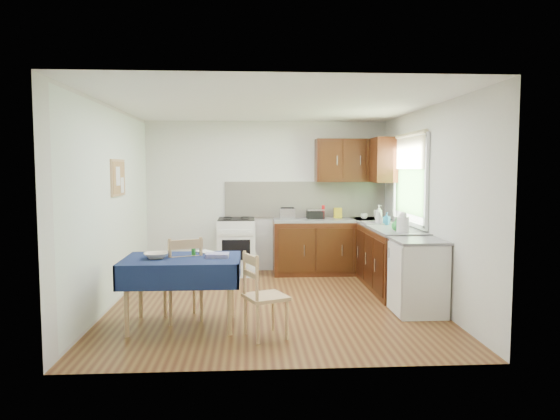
{
  "coord_description": "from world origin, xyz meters",
  "views": [
    {
      "loc": [
        -0.27,
        -6.23,
        1.71
      ],
      "look_at": [
        0.11,
        0.23,
        1.18
      ],
      "focal_mm": 32.0,
      "sensor_mm": 36.0,
      "label": 1
    }
  ],
  "objects": [
    {
      "name": "chair_near",
      "position": [
        -0.16,
        -1.28,
        0.46
      ],
      "size": [
        0.51,
        0.51,
        0.88
      ],
      "rotation": [
        0.0,
        0.0,
        1.97
      ],
      "color": "tan",
      "rests_on": "ground"
    },
    {
      "name": "yellow_packet",
      "position": [
        1.17,
        1.92,
        0.98
      ],
      "size": [
        0.13,
        0.09,
        0.17
      ],
      "primitive_type": "cube",
      "rotation": [
        0.0,
        0.0,
        -0.06
      ],
      "color": "gold",
      "rests_on": "worktop_back"
    },
    {
      "name": "cup",
      "position": [
        1.57,
        1.73,
        0.94
      ],
      "size": [
        0.11,
        0.11,
        0.09
      ],
      "primitive_type": "imported",
      "rotation": [
        0.0,
        0.0,
        -0.01
      ],
      "color": "silver",
      "rests_on": "worktop_back"
    },
    {
      "name": "plate_bowl",
      "position": [
        -1.29,
        -0.88,
        0.79
      ],
      "size": [
        0.31,
        0.31,
        0.06
      ],
      "primitive_type": "imported",
      "rotation": [
        0.0,
        0.0,
        0.23
      ],
      "color": "beige",
      "rests_on": "dining_table"
    },
    {
      "name": "sandwich_press",
      "position": [
        0.79,
        1.85,
        0.98
      ],
      "size": [
        0.27,
        0.24,
        0.16
      ],
      "rotation": [
        0.0,
        0.0,
        0.15
      ],
      "color": "black",
      "rests_on": "worktop_back"
    },
    {
      "name": "floor",
      "position": [
        0.0,
        0.0,
        0.0
      ],
      "size": [
        4.2,
        4.2,
        0.0
      ],
      "primitive_type": "plane",
      "color": "#512915",
      "rests_on": "ground"
    },
    {
      "name": "dish_rack",
      "position": [
        1.62,
        1.03,
        0.92
      ],
      "size": [
        0.42,
        0.32,
        0.2
      ],
      "rotation": [
        0.0,
        0.0,
        0.35
      ],
      "color": "gray",
      "rests_on": "worktop_right"
    },
    {
      "name": "wall_right",
      "position": [
        2.0,
        0.0,
        1.25
      ],
      "size": [
        0.02,
        4.2,
        2.5
      ],
      "primitive_type": "cube",
      "color": "silver",
      "rests_on": "ground"
    },
    {
      "name": "book",
      "position": [
        -0.85,
        -0.57,
        0.76
      ],
      "size": [
        0.24,
        0.25,
        0.02
      ],
      "primitive_type": "imported",
      "rotation": [
        0.0,
        0.0,
        0.66
      ],
      "color": "white",
      "rests_on": "dining_table"
    },
    {
      "name": "kettle",
      "position": [
        1.68,
        0.03,
        1.02
      ],
      "size": [
        0.16,
        0.16,
        0.27
      ],
      "color": "white",
      "rests_on": "worktop_right"
    },
    {
      "name": "soap_bottle_b",
      "position": [
        1.71,
        0.89,
        0.99
      ],
      "size": [
        0.11,
        0.12,
        0.18
      ],
      "primitive_type": "imported",
      "rotation": [
        0.0,
        0.0,
        2.43
      ],
      "color": "#1E69AF",
      "rests_on": "worktop_right"
    },
    {
      "name": "upper_cabinets",
      "position": [
        1.52,
        1.8,
        1.85
      ],
      "size": [
        1.2,
        0.85,
        0.7
      ],
      "color": "black",
      "rests_on": "wall_back"
    },
    {
      "name": "soap_bottle_a",
      "position": [
        1.62,
        1.0,
        1.04
      ],
      "size": [
        0.15,
        0.15,
        0.28
      ],
      "primitive_type": "imported",
      "rotation": [
        0.0,
        0.0,
        0.47
      ],
      "color": "white",
      "rests_on": "worktop_right"
    },
    {
      "name": "window",
      "position": [
        1.97,
        0.7,
        1.65
      ],
      "size": [
        0.04,
        1.48,
        1.26
      ],
      "color": "#305A25",
      "rests_on": "wall_right"
    },
    {
      "name": "ceiling",
      "position": [
        0.0,
        0.0,
        2.5
      ],
      "size": [
        4.0,
        4.2,
        0.02
      ],
      "primitive_type": "cube",
      "color": "white",
      "rests_on": "wall_back"
    },
    {
      "name": "sauce_bottle",
      "position": [
        0.9,
        1.76,
        1.01
      ],
      "size": [
        0.05,
        0.05,
        0.22
      ],
      "primitive_type": "cylinder",
      "color": "red",
      "rests_on": "worktop_back"
    },
    {
      "name": "wall_back",
      "position": [
        0.0,
        2.1,
        1.25
      ],
      "size": [
        4.0,
        0.02,
        2.5
      ],
      "primitive_type": "cube",
      "color": "silver",
      "rests_on": "ground"
    },
    {
      "name": "worktop_back",
      "position": [
        1.05,
        1.8,
        0.88
      ],
      "size": [
        1.9,
        0.6,
        0.04
      ],
      "primitive_type": "cube",
      "color": "slate",
      "rests_on": "base_cabinets"
    },
    {
      "name": "base_cabinets",
      "position": [
        1.36,
        1.26,
        0.43
      ],
      "size": [
        1.9,
        2.3,
        0.86
      ],
      "color": "black",
      "rests_on": "ground"
    },
    {
      "name": "wall_left",
      "position": [
        -2.0,
        0.0,
        1.25
      ],
      "size": [
        0.02,
        4.2,
        2.5
      ],
      "primitive_type": "cube",
      "color": "white",
      "rests_on": "ground"
    },
    {
      "name": "worktop_right",
      "position": [
        1.7,
        0.65,
        0.88
      ],
      "size": [
        0.6,
        1.7,
        0.04
      ],
      "primitive_type": "cube",
      "color": "slate",
      "rests_on": "base_cabinets"
    },
    {
      "name": "worktop_corner",
      "position": [
        1.7,
        1.8,
        0.88
      ],
      "size": [
        0.6,
        0.6,
        0.04
      ],
      "primitive_type": "cube",
      "color": "slate",
      "rests_on": "base_cabinets"
    },
    {
      "name": "chair_far",
      "position": [
        -1.03,
        -0.65,
        0.51
      ],
      "size": [
        0.54,
        0.54,
        0.96
      ],
      "rotation": [
        0.0,
        0.0,
        3.49
      ],
      "color": "tan",
      "rests_on": "ground"
    },
    {
      "name": "wall_front",
      "position": [
        0.0,
        -2.1,
        1.25
      ],
      "size": [
        4.0,
        0.02,
        2.5
      ],
      "primitive_type": "cube",
      "color": "silver",
      "rests_on": "ground"
    },
    {
      "name": "splashback",
      "position": [
        0.65,
        2.08,
        1.2
      ],
      "size": [
        2.7,
        0.02,
        0.6
      ],
      "primitive_type": "cube",
      "color": "#EFE2CA",
      "rests_on": "wall_back"
    },
    {
      "name": "dining_table",
      "position": [
        -1.01,
        -0.85,
        0.65
      ],
      "size": [
        1.25,
        0.85,
        0.75
      ],
      "rotation": [
        0.0,
        0.0,
        0.17
      ],
      "color": "#101B43",
      "rests_on": "ground"
    },
    {
      "name": "fridge",
      "position": [
        1.7,
        -0.55,
        0.44
      ],
      "size": [
        0.58,
        0.6,
        0.89
      ],
      "color": "white",
      "rests_on": "ground"
    },
    {
      "name": "corkboard",
      "position": [
        -1.97,
        0.3,
        1.6
      ],
      "size": [
        0.04,
        0.62,
        0.47
      ],
      "color": "tan",
      "rests_on": "wall_left"
    },
    {
      "name": "tea_towel",
      "position": [
        -0.63,
        -0.86,
        0.78
      ],
      "size": [
        0.25,
        0.2,
        0.04
      ],
      "primitive_type": "cube",
      "rotation": [
        0.0,
        0.0,
        -0.02
      ],
      "color": "navy",
      "rests_on": "dining_table"
    },
    {
      "name": "stove",
      "position": [
        -0.5,
        1.8,
        0.46
      ],
      "size": [
        0.6,
        0.61,
        0.92
      ],
      "color": "white",
      "rests_on": "ground"
    },
    {
      "name": "spice_jar",
      "position": [
        -0.91,
        -0.7,
        0.8
      ],
      "size": [
        0.05,
        0.05,
        0.09
      ],
      "primitive_type": "cylinder",
      "color": "green",
      "rests_on": "dining_table"
    },
    {
      "name": "soap_bottle_c",
      "position": [
        1.66,
        0.2,
        0.99
      ],
      "size": [
        0.19,
        0.19,
        0.18
      ],
      "primitive_type": "imported",
      "rotation": [
        0.0,
        0.0,
        3.7
      ],
      "color": "green",
      "rests_on": "worktop_right"
    },
    {
      "name": "toaster",
      "position": [
        0.32,
        1.79,
        0.99
      ],
      "size": [
        0.25,
        0.16,
        0.19
      ],
      "rotation": [
        0.0,
        0.0,
        -0.43
      ],
      "color": "#B0B0B4",
      "rests_on": "worktop_back"
    }
  ]
}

